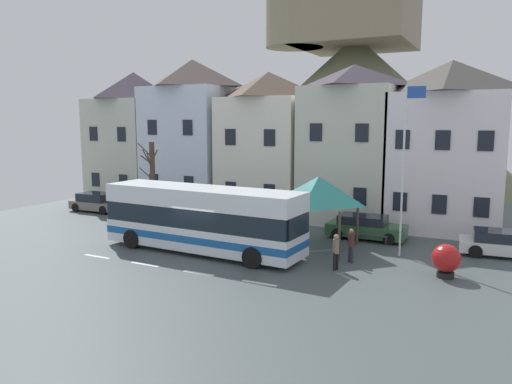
{
  "coord_description": "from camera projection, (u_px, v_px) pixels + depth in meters",
  "views": [
    {
      "loc": [
        13.17,
        -20.1,
        6.65
      ],
      "look_at": [
        1.27,
        3.53,
        2.82
      ],
      "focal_mm": 34.41,
      "sensor_mm": 36.0,
      "label": 1
    }
  ],
  "objects": [
    {
      "name": "townhouse_02",
      "position": [
        268.0,
        144.0,
        35.22
      ],
      "size": [
        5.88,
        5.81,
        10.1
      ],
      "color": "silver",
      "rests_on": "ground_plane"
    },
    {
      "name": "parked_car_01",
      "position": [
        97.0,
        202.0,
        36.49
      ],
      "size": [
        4.04,
        2.07,
        1.36
      ],
      "rotation": [
        0.0,
        0.0,
        0.02
      ],
      "color": "slate",
      "rests_on": "ground_plane"
    },
    {
      "name": "parked_car_03",
      "position": [
        156.0,
        207.0,
        34.71
      ],
      "size": [
        4.35,
        2.0,
        1.35
      ],
      "rotation": [
        0.0,
        0.0,
        3.11
      ],
      "color": "silver",
      "rests_on": "ground_plane"
    },
    {
      "name": "pedestrian_01",
      "position": [
        351.0,
        245.0,
        23.19
      ],
      "size": [
        0.3,
        0.3,
        1.63
      ],
      "color": "#2D2D38",
      "rests_on": "ground_plane"
    },
    {
      "name": "public_bench",
      "position": [
        372.0,
        234.0,
        27.06
      ],
      "size": [
        1.8,
        0.48,
        0.87
      ],
      "color": "#33473D",
      "rests_on": "ground_plane"
    },
    {
      "name": "transit_bus",
      "position": [
        202.0,
        220.0,
        24.94
      ],
      "size": [
        10.92,
        3.09,
        3.33
      ],
      "rotation": [
        0.0,
        0.0,
        -0.04
      ],
      "color": "white",
      "rests_on": "ground_plane"
    },
    {
      "name": "bare_tree_00",
      "position": [
        153.0,
        182.0,
        31.22
      ],
      "size": [
        1.15,
        1.69,
        5.35
      ],
      "color": "#47382D",
      "rests_on": "ground_plane"
    },
    {
      "name": "townhouse_03",
      "position": [
        352.0,
        144.0,
        32.74
      ],
      "size": [
        5.77,
        6.37,
        10.33
      ],
      "color": "beige",
      "rests_on": "ground_plane"
    },
    {
      "name": "flagpole",
      "position": [
        405.0,
        160.0,
        23.73
      ],
      "size": [
        0.95,
        0.1,
        8.36
      ],
      "color": "silver",
      "rests_on": "ground_plane"
    },
    {
      "name": "hilltop_castle",
      "position": [
        353.0,
        104.0,
        52.89
      ],
      "size": [
        34.89,
        34.89,
        25.01
      ],
      "color": "#636649",
      "rests_on": "ground_plane"
    },
    {
      "name": "ground_plane",
      "position": [
        202.0,
        256.0,
        24.58
      ],
      "size": [
        40.0,
        60.0,
        0.07
      ],
      "color": "#485152"
    },
    {
      "name": "harbour_buoy",
      "position": [
        446.0,
        259.0,
        20.94
      ],
      "size": [
        1.21,
        1.21,
        1.46
      ],
      "color": "black",
      "rests_on": "ground_plane"
    },
    {
      "name": "bus_shelter",
      "position": [
        319.0,
        190.0,
        25.43
      ],
      "size": [
        3.6,
        3.6,
        3.83
      ],
      "color": "#473D33",
      "rests_on": "ground_plane"
    },
    {
      "name": "parked_car_00",
      "position": [
        365.0,
        227.0,
        27.93
      ],
      "size": [
        4.4,
        1.99,
        1.34
      ],
      "rotation": [
        0.0,
        0.0,
        0.02
      ],
      "color": "#305B33",
      "rests_on": "ground_plane"
    },
    {
      "name": "parked_car_02",
      "position": [
        506.0,
        244.0,
        24.3
      ],
      "size": [
        4.56,
        2.25,
        1.26
      ],
      "rotation": [
        0.0,
        0.0,
        0.09
      ],
      "color": "silver",
      "rests_on": "ground_plane"
    },
    {
      "name": "townhouse_01",
      "position": [
        193.0,
        134.0,
        38.16
      ],
      "size": [
        6.29,
        6.08,
        11.32
      ],
      "color": "silver",
      "rests_on": "ground_plane"
    },
    {
      "name": "townhouse_00",
      "position": [
        135.0,
        137.0,
        41.08
      ],
      "size": [
        5.75,
        6.58,
        10.65
      ],
      "color": "beige",
      "rests_on": "ground_plane"
    },
    {
      "name": "pedestrian_00",
      "position": [
        336.0,
        250.0,
        21.97
      ],
      "size": [
        0.29,
        0.3,
        1.65
      ],
      "color": "black",
      "rests_on": "ground_plane"
    },
    {
      "name": "townhouse_04",
      "position": [
        449.0,
        146.0,
        30.25
      ],
      "size": [
        6.52,
        6.79,
        10.31
      ],
      "color": "white",
      "rests_on": "ground_plane"
    }
  ]
}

